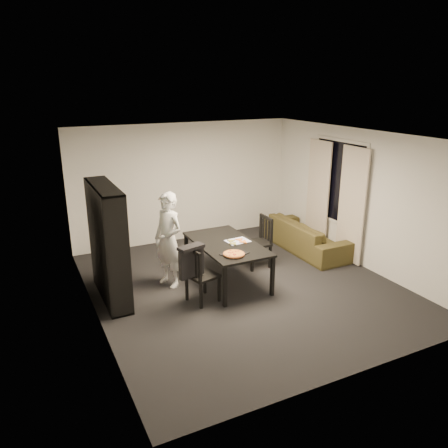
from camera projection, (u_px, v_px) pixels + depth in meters
name	position (u px, v px, depth m)	size (l,w,h in m)	color
room	(244.00, 215.00, 7.27)	(5.01, 5.51, 2.61)	black
window_pane	(339.00, 182.00, 8.76)	(0.02, 1.40, 1.60)	black
window_frame	(338.00, 182.00, 8.76)	(0.03, 1.52, 1.72)	white
curtain_left	(352.00, 205.00, 8.39)	(0.03, 0.70, 2.25)	beige
curtain_right	(318.00, 194.00, 9.28)	(0.03, 0.70, 2.25)	beige
bookshelf	(108.00, 243.00, 6.99)	(0.35, 1.50, 1.90)	black
dining_table	(227.00, 246.00, 7.65)	(0.97, 1.75, 0.73)	black
chair_left	(198.00, 272.00, 6.94)	(0.53, 0.53, 0.94)	black
chair_right	(261.00, 238.00, 8.37)	(0.46, 0.46, 0.99)	black
draped_jacket	(191.00, 260.00, 6.78)	(0.45, 0.28, 0.52)	black
person	(168.00, 240.00, 7.47)	(0.61, 0.40, 1.67)	white
baking_tray	(234.00, 254.00, 7.14)	(0.40, 0.32, 0.01)	black
pepperoni_pizza	(234.00, 254.00, 7.07)	(0.35, 0.35, 0.03)	#9F552E
kitchen_towel	(238.00, 241.00, 7.71)	(0.40, 0.30, 0.01)	white
pizza_slices	(237.00, 241.00, 7.66)	(0.37, 0.31, 0.01)	#D68842
sofa	(306.00, 235.00, 9.24)	(2.17, 0.85, 0.63)	#3E3319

